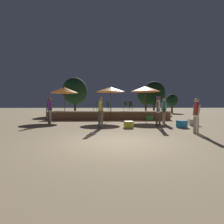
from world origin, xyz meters
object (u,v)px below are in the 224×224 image
object	(u,v)px
cube_seat_1	(129,124)
bistro_chair_0	(126,105)
person_2	(158,109)
frisbee_disc	(92,133)
patio_umbrella_0	(145,89)
bistro_chair_2	(96,105)
person_4	(49,110)
background_tree_3	(154,93)
cube_seat_0	(150,118)
background_tree_0	(75,91)
patio_umbrella_1	(64,90)
bistro_chair_3	(131,105)
person_1	(196,114)
background_tree_1	(146,95)
patio_umbrella_2	(111,90)
background_tree_2	(172,100)
cube_seat_3	(193,122)
person_0	(101,111)
bistro_chair_1	(108,105)
person_3	(164,109)
cube_seat_2	(182,124)

from	to	relation	value
cube_seat_1	bistro_chair_0	xyz separation A→B (m)	(0.53, 6.27, 1.13)
person_2	frisbee_disc	xyz separation A→B (m)	(-3.94, -2.42, -1.08)
patio_umbrella_0	bistro_chair_2	bearing A→B (deg)	160.92
person_4	background_tree_3	world-z (taller)	background_tree_3
cube_seat_0	frisbee_disc	world-z (taller)	cube_seat_0
background_tree_0	patio_umbrella_1	bearing A→B (deg)	-85.80
frisbee_disc	patio_umbrella_0	bearing A→B (deg)	59.49
bistro_chair_3	person_1	bearing A→B (deg)	118.58
patio_umbrella_1	frisbee_disc	world-z (taller)	patio_umbrella_1
patio_umbrella_0	background_tree_3	xyz separation A→B (m)	(3.84, 10.89, 0.31)
patio_umbrella_1	background_tree_1	distance (m)	15.18
patio_umbrella_2	background_tree_2	world-z (taller)	background_tree_2
patio_umbrella_0	cube_seat_3	world-z (taller)	patio_umbrella_0
frisbee_disc	background_tree_2	bearing A→B (deg)	59.58
patio_umbrella_2	person_0	xyz separation A→B (m)	(-0.72, -5.03, -1.66)
cube_seat_1	background_tree_2	xyz separation A→B (m)	(9.31, 17.34, 1.83)
person_2	bistro_chair_2	world-z (taller)	person_2
patio_umbrella_0	bistro_chair_0	size ratio (longest dim) A/B	3.42
person_0	background_tree_1	distance (m)	18.35
person_4	person_0	bearing A→B (deg)	72.77
person_4	bistro_chair_2	world-z (taller)	person_4
person_1	bistro_chair_1	bearing A→B (deg)	-76.83
bistro_chair_3	bistro_chair_1	bearing A→B (deg)	30.33
person_2	background_tree_1	bearing A→B (deg)	-66.94
bistro_chair_1	background_tree_1	xyz separation A→B (m)	(6.01, 10.06, 1.43)
patio_umbrella_0	person_2	distance (m)	4.98
bistro_chair_1	bistro_chair_2	xyz separation A→B (m)	(-1.18, 0.06, 0.00)
patio_umbrella_0	cube_seat_3	xyz separation A→B (m)	(2.27, -4.14, -2.55)
patio_umbrella_2	background_tree_2	xyz separation A→B (m)	(10.24, 12.65, -0.64)
person_4	bistro_chair_1	size ratio (longest dim) A/B	2.04
bistro_chair_2	cube_seat_1	bearing A→B (deg)	29.24
cube_seat_1	person_0	bearing A→B (deg)	-168.38
patio_umbrella_1	frisbee_disc	size ratio (longest dim) A/B	12.61
cube_seat_3	frisbee_disc	world-z (taller)	cube_seat_3
person_3	background_tree_1	bearing A→B (deg)	-22.43
person_4	bistro_chair_1	bearing A→B (deg)	153.43
patio_umbrella_2	cube_seat_2	size ratio (longest dim) A/B	4.89
background_tree_2	background_tree_1	bearing A→B (deg)	-171.69
bistro_chair_2	frisbee_disc	bearing A→B (deg)	12.20
background_tree_1	frisbee_disc	bearing A→B (deg)	-110.40
cube_seat_1	background_tree_3	xyz separation A→B (m)	(6.02, 16.05, 2.87)
patio_umbrella_0	bistro_chair_1	world-z (taller)	patio_umbrella_0
cube_seat_2	bistro_chair_0	world-z (taller)	bistro_chair_0
cube_seat_1	cube_seat_0	bearing A→B (deg)	62.68
person_1	bistro_chair_2	xyz separation A→B (m)	(-5.23, 8.84, 0.41)
bistro_chair_0	frisbee_disc	distance (m)	8.70
person_0	background_tree_3	xyz separation A→B (m)	(7.67, 16.39, 2.07)
person_3	bistro_chair_2	size ratio (longest dim) A/B	2.03
bistro_chair_2	background_tree_0	bearing A→B (deg)	-145.59
patio_umbrella_2	background_tree_1	size ratio (longest dim) A/B	0.70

